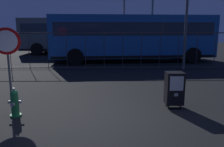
% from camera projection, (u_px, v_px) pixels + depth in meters
% --- Properties ---
extents(ground_plane, '(60.00, 60.00, 0.00)m').
position_uv_depth(ground_plane, '(101.00, 118.00, 5.79)').
color(ground_plane, black).
extents(fire_hydrant, '(0.33, 0.32, 0.75)m').
position_uv_depth(fire_hydrant, '(15.00, 103.00, 5.84)').
color(fire_hydrant, '#1E7238').
rests_on(fire_hydrant, ground_plane).
extents(newspaper_box_primary, '(0.48, 0.42, 1.02)m').
position_uv_depth(newspaper_box_primary, '(174.00, 88.00, 6.45)').
color(newspaper_box_primary, black).
rests_on(newspaper_box_primary, ground_plane).
extents(stop_sign, '(0.71, 0.31, 2.23)m').
position_uv_depth(stop_sign, '(7.00, 50.00, 6.55)').
color(stop_sign, '#4C4F54').
rests_on(stop_sign, ground_plane).
extents(fence_barrier, '(18.03, 0.04, 2.00)m').
position_uv_depth(fence_barrier, '(104.00, 51.00, 12.40)').
color(fence_barrier, '#2D2D33').
rests_on(fence_barrier, ground_plane).
extents(bus_near, '(10.66, 3.41, 3.00)m').
position_uv_depth(bus_near, '(132.00, 36.00, 15.25)').
color(bus_near, '#19519E').
rests_on(bus_near, ground_plane).
extents(bus_far, '(10.59, 3.09, 3.00)m').
position_uv_depth(bus_far, '(84.00, 34.00, 19.80)').
color(bus_far, '#4C5156').
rests_on(bus_far, ground_plane).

